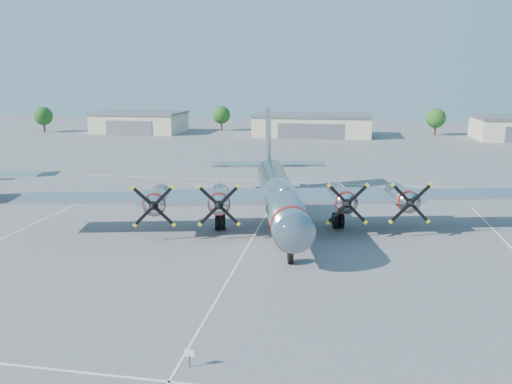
% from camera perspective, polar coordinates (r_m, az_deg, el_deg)
% --- Properties ---
extents(ground, '(260.00, 260.00, 0.00)m').
position_cam_1_polar(ground, '(44.84, -0.40, -5.28)').
color(ground, '#5C5C5F').
rests_on(ground, ground).
extents(parking_lines, '(60.00, 50.08, 0.01)m').
position_cam_1_polar(parking_lines, '(43.21, -0.82, -5.99)').
color(parking_lines, silver).
rests_on(parking_lines, ground).
extents(hangar_west, '(22.60, 14.60, 5.40)m').
position_cam_1_polar(hangar_west, '(135.07, -13.15, 7.80)').
color(hangar_west, '#C0B998').
rests_on(hangar_west, ground).
extents(hangar_center, '(28.60, 14.60, 5.40)m').
position_cam_1_polar(hangar_center, '(124.61, 6.46, 7.65)').
color(hangar_center, '#C0B998').
rests_on(hangar_center, ground).
extents(tree_far_west, '(4.80, 4.80, 6.64)m').
position_cam_1_polar(tree_far_west, '(143.19, -23.15, 7.99)').
color(tree_far_west, '#382619').
rests_on(tree_far_west, ground).
extents(tree_west, '(4.80, 4.80, 6.64)m').
position_cam_1_polar(tree_west, '(136.23, -3.98, 8.78)').
color(tree_west, '#382619').
rests_on(tree_west, ground).
extents(tree_east, '(4.80, 4.80, 6.64)m').
position_cam_1_polar(tree_east, '(132.16, 19.87, 7.93)').
color(tree_east, '#382619').
rests_on(tree_east, ground).
extents(main_bomber_b29, '(53.61, 42.19, 10.54)m').
position_cam_1_polar(main_bomber_b29, '(49.57, 2.48, -3.51)').
color(main_bomber_b29, silver).
rests_on(main_bomber_b29, ground).
extents(info_placard, '(0.50, 0.05, 0.95)m').
position_cam_1_polar(info_placard, '(26.07, -7.61, -17.99)').
color(info_placard, black).
rests_on(info_placard, ground).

